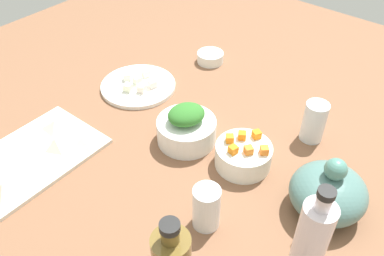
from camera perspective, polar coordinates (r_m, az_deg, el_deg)
name	(u,v)px	position (r cm, az deg, el deg)	size (l,w,h in cm)	color
tabletop	(192,147)	(103.33, 0.00, -2.73)	(190.00, 190.00, 3.00)	brown
cutting_board	(32,157)	(105.36, -21.44, -3.75)	(31.78, 21.82, 1.00)	silver
plate_tofu	(138,86)	(121.93, -7.53, 5.87)	(21.94, 21.94, 1.20)	white
bowl_greens	(186,131)	(101.06, -0.80, -0.43)	(14.75, 14.75, 6.15)	white
bowl_carrots	(243,156)	(95.81, 7.19, -3.85)	(13.20, 13.20, 5.63)	white
bowl_small_side	(210,57)	(132.66, 2.58, 9.86)	(8.43, 8.43, 3.27)	white
teapot	(328,192)	(88.65, 18.53, -8.51)	(17.58, 15.80, 14.32)	slate
bottle_0	(309,245)	(72.91, 16.13, -15.51)	(5.56, 5.56, 24.54)	silver
drinking_glass_0	(206,207)	(82.19, 2.02, -11.06)	(5.61, 5.61, 10.01)	white
drinking_glass_1	(314,122)	(104.76, 16.73, 0.85)	(5.72, 5.72, 10.62)	white
carrot_cube_0	(230,139)	(94.22, 5.31, -1.49)	(1.80, 1.80, 1.80)	orange
carrot_cube_1	(264,150)	(92.38, 10.09, -3.10)	(1.80, 1.80, 1.80)	orange
carrot_cube_2	(233,150)	(91.61, 5.78, -3.02)	(1.80, 1.80, 1.80)	orange
carrot_cube_3	(242,136)	(95.33, 7.02, -1.05)	(1.80, 1.80, 1.80)	orange
carrot_cube_4	(248,150)	(91.89, 7.92, -3.08)	(1.80, 1.80, 1.80)	orange
carrot_cube_5	(257,134)	(96.09, 9.04, -0.89)	(1.80, 1.80, 1.80)	orange
chopped_greens_mound	(186,115)	(97.71, -0.83, 1.88)	(9.26, 7.87, 4.30)	#2F6F28
tofu_cube_0	(146,73)	(124.23, -6.46, 7.64)	(2.20, 2.20, 2.20)	white
tofu_cube_1	(138,80)	(121.38, -7.64, 6.66)	(2.20, 2.20, 2.20)	white
tofu_cube_2	(142,88)	(117.73, -7.05, 5.52)	(2.20, 2.20, 2.20)	#F8E3D0
tofu_cube_3	(128,87)	(118.69, -8.95, 5.63)	(2.20, 2.20, 2.20)	#EBEFCB
tofu_cube_4	(127,77)	(123.35, -9.06, 7.11)	(2.20, 2.20, 2.20)	silver
tofu_cube_5	(152,84)	(119.30, -5.61, 6.17)	(2.20, 2.20, 2.20)	white
dumpling_0	(4,189)	(97.30, -24.85, -7.74)	(4.86, 4.63, 3.10)	beige
dumpling_1	(55,124)	(109.92, -18.60, 0.47)	(5.65, 5.64, 2.61)	beige
dumpling_3	(83,141)	(103.16, -15.06, -1.76)	(5.70, 5.33, 2.41)	beige
dumpling_4	(56,144)	(104.10, -18.57, -2.07)	(4.93, 4.29, 2.76)	beige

